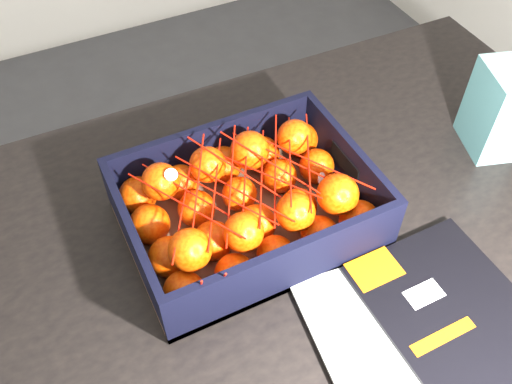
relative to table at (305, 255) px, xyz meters
name	(u,v)px	position (x,y,z in m)	size (l,w,h in m)	color
table	(305,255)	(0.00, 0.00, 0.00)	(1.21, 0.82, 0.75)	black
magazine_stack	(424,333)	(0.04, -0.25, 0.11)	(0.33, 0.32, 0.02)	beige
produce_crate	(248,211)	(-0.09, 0.04, 0.13)	(0.38, 0.28, 0.11)	brown
clementine_heap	(247,202)	(-0.09, 0.04, 0.16)	(0.36, 0.27, 0.11)	#FF4105
mesh_net	(245,184)	(-0.10, 0.03, 0.20)	(0.31, 0.25, 0.09)	#BE1407
retail_carton	(497,110)	(0.38, 0.02, 0.18)	(0.07, 0.11, 0.16)	white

